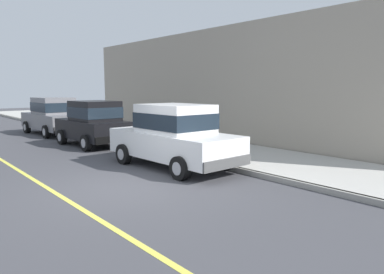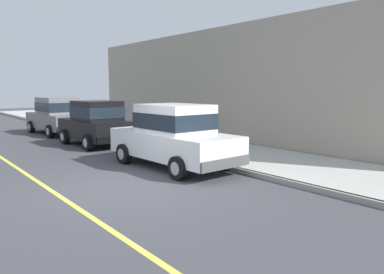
{
  "view_description": "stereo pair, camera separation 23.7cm",
  "coord_description": "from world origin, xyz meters",
  "px_view_note": "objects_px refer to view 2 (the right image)",
  "views": [
    {
      "loc": [
        -4.43,
        -7.67,
        2.4
      ],
      "look_at": [
        3.0,
        1.25,
        0.85
      ],
      "focal_mm": 34.31,
      "sensor_mm": 36.0,
      "label": 1
    },
    {
      "loc": [
        -4.25,
        -7.82,
        2.4
      ],
      "look_at": [
        3.0,
        1.25,
        0.85
      ],
      "focal_mm": 34.31,
      "sensor_mm": 36.0,
      "label": 2
    }
  ],
  "objects_px": {
    "car_white_sedan": "(173,135)",
    "car_grey_sedan": "(57,115)",
    "car_black_hatchback": "(96,122)",
    "dog_grey": "(218,146)"
  },
  "relations": [
    {
      "from": "car_white_sedan",
      "to": "car_grey_sedan",
      "type": "relative_size",
      "value": 1.0
    },
    {
      "from": "car_grey_sedan",
      "to": "car_black_hatchback",
      "type": "bearing_deg",
      "value": -90.94
    },
    {
      "from": "car_white_sedan",
      "to": "car_grey_sedan",
      "type": "bearing_deg",
      "value": 89.85
    },
    {
      "from": "car_white_sedan",
      "to": "car_black_hatchback",
      "type": "xyz_separation_m",
      "value": [
        -0.05,
        5.5,
        -0.01
      ]
    },
    {
      "from": "dog_grey",
      "to": "car_black_hatchback",
      "type": "bearing_deg",
      "value": 111.91
    },
    {
      "from": "car_grey_sedan",
      "to": "dog_grey",
      "type": "distance_m",
      "value": 10.46
    },
    {
      "from": "car_black_hatchback",
      "to": "car_white_sedan",
      "type": "bearing_deg",
      "value": -89.43
    },
    {
      "from": "car_black_hatchback",
      "to": "car_grey_sedan",
      "type": "height_order",
      "value": "car_grey_sedan"
    },
    {
      "from": "car_white_sedan",
      "to": "car_grey_sedan",
      "type": "height_order",
      "value": "same"
    },
    {
      "from": "car_black_hatchback",
      "to": "dog_grey",
      "type": "distance_m",
      "value": 5.69
    }
  ]
}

